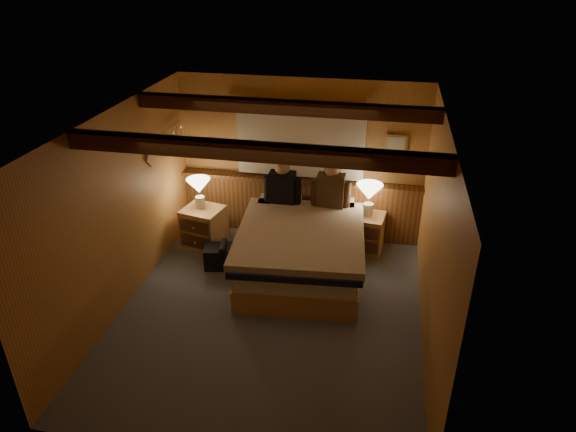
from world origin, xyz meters
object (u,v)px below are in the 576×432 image
(nightstand_right, at_px, (365,232))
(duffel_bag, at_px, (224,256))
(bed, at_px, (301,249))
(lamp_left, at_px, (199,188))
(person_left, at_px, (282,185))
(lamp_right, at_px, (369,194))
(person_right, at_px, (331,188))
(nightstand_left, at_px, (204,227))

(nightstand_right, distance_m, duffel_bag, 2.08)
(bed, relative_size, lamp_left, 4.93)
(bed, relative_size, nightstand_right, 3.96)
(nightstand_right, relative_size, person_left, 0.85)
(lamp_right, bearing_deg, nightstand_right, -137.67)
(person_right, bearing_deg, bed, -110.67)
(nightstand_right, relative_size, lamp_left, 1.24)
(lamp_left, xyz_separation_m, person_right, (1.87, 0.22, 0.06))
(bed, bearing_deg, person_right, 63.30)
(nightstand_left, distance_m, duffel_bag, 0.70)
(bed, height_order, nightstand_right, bed)
(bed, distance_m, lamp_left, 1.75)
(bed, height_order, person_right, person_right)
(nightstand_right, bearing_deg, duffel_bag, -148.61)
(person_left, height_order, person_right, person_right)
(nightstand_left, xyz_separation_m, person_right, (1.83, 0.27, 0.68))
(lamp_right, bearing_deg, nightstand_left, -171.35)
(nightstand_left, xyz_separation_m, lamp_right, (2.36, 0.36, 0.59))
(bed, distance_m, person_right, 0.99)
(nightstand_right, height_order, lamp_right, lamp_right)
(nightstand_right, height_order, lamp_left, lamp_left)
(person_left, bearing_deg, person_right, 0.64)
(nightstand_left, distance_m, lamp_left, 0.62)
(nightstand_right, xyz_separation_m, duffel_bag, (-1.89, -0.85, -0.12))
(lamp_left, distance_m, lamp_right, 2.43)
(person_right, relative_size, duffel_bag, 1.21)
(nightstand_left, bearing_deg, person_right, 20.39)
(person_right, xyz_separation_m, duffel_bag, (-1.37, -0.77, -0.82))
(lamp_left, height_order, lamp_right, lamp_left)
(lamp_right, relative_size, person_left, 0.73)
(person_right, bearing_deg, person_left, -177.16)
(bed, height_order, duffel_bag, bed)
(nightstand_left, xyz_separation_m, duffel_bag, (0.46, -0.50, -0.14))
(lamp_left, relative_size, person_right, 0.66)
(bed, bearing_deg, person_left, 114.74)
(bed, bearing_deg, lamp_left, 157.44)
(duffel_bag, bearing_deg, person_left, 37.02)
(bed, height_order, lamp_left, lamp_left)
(lamp_left, height_order, person_right, person_right)
(nightstand_left, xyz_separation_m, nightstand_right, (2.35, 0.35, -0.02))
(person_left, bearing_deg, nightstand_right, 3.65)
(bed, xyz_separation_m, person_left, (-0.40, 0.70, 0.60))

